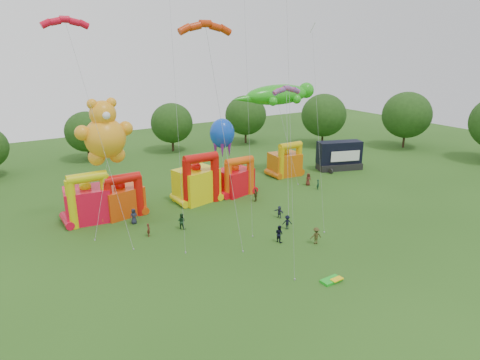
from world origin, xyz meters
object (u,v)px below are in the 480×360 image
bouncy_castle_2 (197,182)px  teddy_bear_kite (103,165)px  bouncy_castle_0 (87,202)px  stage_trailer (339,156)px  gecko_kite (279,102)px  octopus_kite (223,155)px  spectator_0 (134,216)px  spectator_4 (256,195)px

bouncy_castle_2 → teddy_bear_kite: teddy_bear_kite is taller
bouncy_castle_0 → stage_trailer: bearing=0.3°
gecko_kite → octopus_kite: 12.89m
teddy_bear_kite → octopus_kite: teddy_bear_kite is taller
bouncy_castle_2 → gecko_kite: (16.37, 3.57, 9.39)m
stage_trailer → octopus_kite: size_ratio=0.77×
bouncy_castle_2 → spectator_0: (-10.05, -2.95, -1.69)m
bouncy_castle_2 → spectator_4: bearing=-33.8°
bouncy_castle_0 → stage_trailer: (42.04, 0.24, -0.10)m
teddy_bear_kite → spectator_0: 7.03m
bouncy_castle_0 → bouncy_castle_2: bearing=-3.1°
spectator_4 → octopus_kite: bearing=-114.8°
octopus_kite → spectator_4: 8.22m
bouncy_castle_2 → spectator_4: size_ratio=3.84×
stage_trailer → octopus_kite: 22.36m
bouncy_castle_2 → spectator_4: (6.63, -4.44, -1.74)m
octopus_kite → spectator_0: 16.99m
stage_trailer → spectator_4: stage_trailer is taller
gecko_kite → spectator_4: size_ratio=8.37×
bouncy_castle_0 → spectator_4: size_ratio=3.56×
stage_trailer → teddy_bear_kite: (-40.17, -2.03, 4.86)m
bouncy_castle_0 → spectator_4: 21.75m
spectator_4 → teddy_bear_kite: bearing=-44.4°
bouncy_castle_0 → spectator_0: bouncy_castle_0 is taller
bouncy_castle_0 → spectator_4: bouncy_castle_0 is taller
octopus_kite → spectator_4: (1.15, -6.89, -4.32)m
stage_trailer → octopus_kite: bearing=176.3°
spectator_4 → stage_trailer: bearing=160.2°
bouncy_castle_0 → spectator_0: bearing=-40.4°
teddy_bear_kite → spectator_4: size_ratio=8.18×
gecko_kite → spectator_4: 16.81m
bouncy_castle_0 → octopus_kite: size_ratio=0.62×
bouncy_castle_0 → gecko_kite: bearing=5.2°
bouncy_castle_2 → octopus_kite: size_ratio=0.67×
bouncy_castle_2 → stage_trailer: size_ratio=0.87×
bouncy_castle_0 → gecko_kite: (30.80, 2.80, 9.57)m
bouncy_castle_2 → teddy_bear_kite: bearing=-175.4°
bouncy_castle_2 → spectator_0: size_ratio=3.67×
stage_trailer → bouncy_castle_0: bearing=-179.7°
bouncy_castle_0 → gecko_kite: size_ratio=0.43×
gecko_kite → spectator_4: bearing=-140.6°
gecko_kite → spectator_0: bearing=-166.1°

